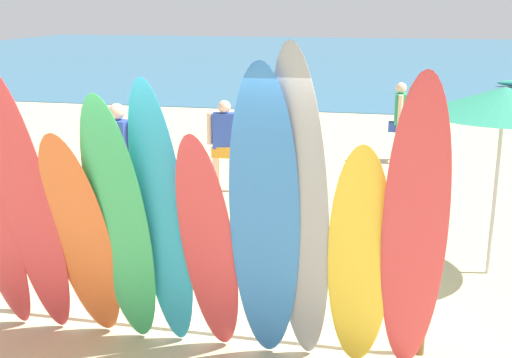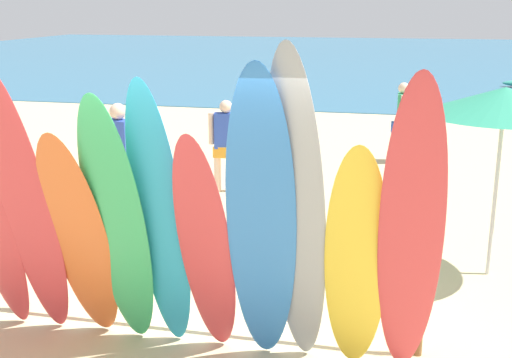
{
  "view_description": "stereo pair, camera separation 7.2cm",
  "coord_description": "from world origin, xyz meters",
  "px_view_note": "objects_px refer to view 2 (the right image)",
  "views": [
    {
      "loc": [
        1.63,
        -5.35,
        3.0
      ],
      "look_at": [
        0.0,
        2.05,
        0.95
      ],
      "focal_mm": 45.82,
      "sensor_mm": 36.0,
      "label": 1
    },
    {
      "loc": [
        1.7,
        -5.34,
        3.0
      ],
      "look_at": [
        0.0,
        2.05,
        0.95
      ],
      "focal_mm": 45.82,
      "sensor_mm": 36.0,
      "label": 2
    }
  ],
  "objects_px": {
    "surfboard_orange_2": "(79,240)",
    "surfboard_teal_4": "(160,221)",
    "surfboard_rack": "(206,281)",
    "surfboard_red_9": "(411,238)",
    "surfboard_blue_6": "(262,225)",
    "surfboard_grey_7": "(297,217)",
    "beach_umbrella": "(504,102)",
    "surfboard_red_5": "(206,249)",
    "beachgoer_by_water": "(402,117)",
    "surfboard_green_3": "(118,226)",
    "beachgoer_photographing": "(120,154)",
    "beachgoer_midbeach": "(226,140)",
    "surfboard_red_1": "(27,210)",
    "surfboard_yellow_8": "(356,263)"
  },
  "relations": [
    {
      "from": "surfboard_orange_2",
      "to": "surfboard_teal_4",
      "type": "relative_size",
      "value": 0.84
    },
    {
      "from": "surfboard_rack",
      "to": "surfboard_red_9",
      "type": "bearing_deg",
      "value": -18.57
    },
    {
      "from": "surfboard_blue_6",
      "to": "surfboard_red_9",
      "type": "distance_m",
      "value": 1.14
    },
    {
      "from": "surfboard_grey_7",
      "to": "beach_umbrella",
      "type": "distance_m",
      "value": 3.18
    },
    {
      "from": "surfboard_red_5",
      "to": "beachgoer_by_water",
      "type": "distance_m",
      "value": 7.97
    },
    {
      "from": "surfboard_green_3",
      "to": "surfboard_teal_4",
      "type": "xyz_separation_m",
      "value": [
        0.36,
        0.06,
        0.06
      ]
    },
    {
      "from": "surfboard_green_3",
      "to": "beach_umbrella",
      "type": "height_order",
      "value": "surfboard_green_3"
    },
    {
      "from": "surfboard_teal_4",
      "to": "surfboard_red_9",
      "type": "xyz_separation_m",
      "value": [
        2.04,
        -0.13,
        0.06
      ]
    },
    {
      "from": "beachgoer_photographing",
      "to": "beach_umbrella",
      "type": "relative_size",
      "value": 0.78
    },
    {
      "from": "surfboard_grey_7",
      "to": "surfboard_teal_4",
      "type": "bearing_deg",
      "value": -178.36
    },
    {
      "from": "beachgoer_midbeach",
      "to": "surfboard_red_9",
      "type": "bearing_deg",
      "value": -71.93
    },
    {
      "from": "beach_umbrella",
      "to": "surfboard_red_1",
      "type": "bearing_deg",
      "value": -147.98
    },
    {
      "from": "surfboard_red_9",
      "to": "beachgoer_by_water",
      "type": "xyz_separation_m",
      "value": [
        -0.14,
        7.92,
        -0.41
      ]
    },
    {
      "from": "surfboard_red_1",
      "to": "surfboard_orange_2",
      "type": "bearing_deg",
      "value": 10.32
    },
    {
      "from": "surfboard_orange_2",
      "to": "beachgoer_photographing",
      "type": "bearing_deg",
      "value": 112.1
    },
    {
      "from": "beachgoer_by_water",
      "to": "beach_umbrella",
      "type": "height_order",
      "value": "beach_umbrella"
    },
    {
      "from": "surfboard_red_1",
      "to": "beachgoer_by_water",
      "type": "xyz_separation_m",
      "value": [
        3.07,
        7.91,
        -0.39
      ]
    },
    {
      "from": "surfboard_red_9",
      "to": "beach_umbrella",
      "type": "bearing_deg",
      "value": 69.75
    },
    {
      "from": "surfboard_red_9",
      "to": "surfboard_green_3",
      "type": "bearing_deg",
      "value": 177.79
    },
    {
      "from": "surfboard_teal_4",
      "to": "beachgoer_photographing",
      "type": "xyz_separation_m",
      "value": [
        -1.89,
        3.36,
        -0.27
      ]
    },
    {
      "from": "surfboard_red_5",
      "to": "beachgoer_by_water",
      "type": "relative_size",
      "value": 1.4
    },
    {
      "from": "surfboard_blue_6",
      "to": "surfboard_rack",
      "type": "bearing_deg",
      "value": 131.93
    },
    {
      "from": "surfboard_yellow_8",
      "to": "beachgoer_photographing",
      "type": "relative_size",
      "value": 1.25
    },
    {
      "from": "surfboard_grey_7",
      "to": "surfboard_red_9",
      "type": "height_order",
      "value": "surfboard_grey_7"
    },
    {
      "from": "surfboard_red_1",
      "to": "surfboard_green_3",
      "type": "bearing_deg",
      "value": 2.92
    },
    {
      "from": "surfboard_rack",
      "to": "surfboard_red_1",
      "type": "bearing_deg",
      "value": -157.31
    },
    {
      "from": "beachgoer_photographing",
      "to": "beachgoer_midbeach",
      "type": "bearing_deg",
      "value": 78.26
    },
    {
      "from": "beach_umbrella",
      "to": "surfboard_grey_7",
      "type": "bearing_deg",
      "value": -125.2
    },
    {
      "from": "surfboard_green_3",
      "to": "surfboard_red_9",
      "type": "bearing_deg",
      "value": 1.39
    },
    {
      "from": "surfboard_teal_4",
      "to": "beachgoer_midbeach",
      "type": "height_order",
      "value": "surfboard_teal_4"
    },
    {
      "from": "surfboard_rack",
      "to": "surfboard_green_3",
      "type": "xyz_separation_m",
      "value": [
        -0.6,
        -0.53,
        0.67
      ]
    },
    {
      "from": "beach_umbrella",
      "to": "surfboard_green_3",
      "type": "bearing_deg",
      "value": -142.77
    },
    {
      "from": "beachgoer_by_water",
      "to": "beach_umbrella",
      "type": "xyz_separation_m",
      "value": [
        1.07,
        -5.32,
        1.09
      ]
    },
    {
      "from": "surfboard_blue_6",
      "to": "beachgoer_by_water",
      "type": "relative_size",
      "value": 1.77
    },
    {
      "from": "surfboard_grey_7",
      "to": "beach_umbrella",
      "type": "relative_size",
      "value": 1.34
    },
    {
      "from": "beachgoer_by_water",
      "to": "surfboard_rack",
      "type": "bearing_deg",
      "value": -14.25
    },
    {
      "from": "surfboard_green_3",
      "to": "beachgoer_by_water",
      "type": "relative_size",
      "value": 1.57
    },
    {
      "from": "surfboard_teal_4",
      "to": "beachgoer_midbeach",
      "type": "bearing_deg",
      "value": 104.36
    },
    {
      "from": "surfboard_rack",
      "to": "beachgoer_photographing",
      "type": "distance_m",
      "value": 3.61
    },
    {
      "from": "surfboard_red_1",
      "to": "surfboard_grey_7",
      "type": "height_order",
      "value": "surfboard_grey_7"
    },
    {
      "from": "beachgoer_midbeach",
      "to": "beachgoer_by_water",
      "type": "distance_m",
      "value": 3.86
    },
    {
      "from": "surfboard_green_3",
      "to": "beachgoer_by_water",
      "type": "xyz_separation_m",
      "value": [
        2.26,
        7.85,
        -0.29
      ]
    },
    {
      "from": "surfboard_green_3",
      "to": "beachgoer_midbeach",
      "type": "xyz_separation_m",
      "value": [
        -0.47,
        5.13,
        -0.31
      ]
    },
    {
      "from": "surfboard_red_1",
      "to": "beach_umbrella",
      "type": "bearing_deg",
      "value": 31.04
    },
    {
      "from": "surfboard_red_1",
      "to": "beachgoer_photographing",
      "type": "bearing_deg",
      "value": 100.85
    },
    {
      "from": "surfboard_yellow_8",
      "to": "surfboard_grey_7",
      "type": "bearing_deg",
      "value": -173.77
    },
    {
      "from": "surfboard_grey_7",
      "to": "beachgoer_by_water",
      "type": "xyz_separation_m",
      "value": [
        0.73,
        7.87,
        -0.5
      ]
    },
    {
      "from": "surfboard_green_3",
      "to": "surfboard_red_9",
      "type": "distance_m",
      "value": 2.4
    },
    {
      "from": "beach_umbrella",
      "to": "surfboard_red_9",
      "type": "bearing_deg",
      "value": -109.71
    },
    {
      "from": "beachgoer_midbeach",
      "to": "surfboard_red_5",
      "type": "bearing_deg",
      "value": -87.25
    }
  ]
}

